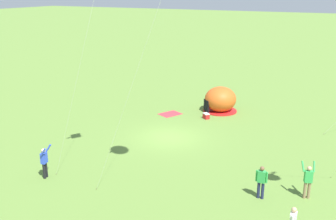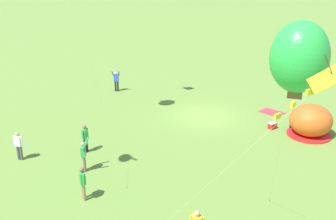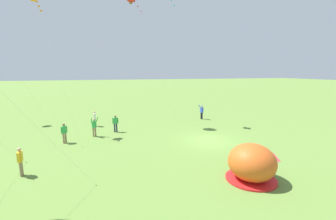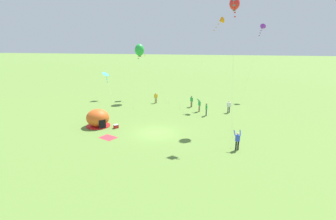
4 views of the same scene
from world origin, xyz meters
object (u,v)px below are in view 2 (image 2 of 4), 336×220
(kite_green, at_px, (299,58))
(person_strolling, at_px, (85,137))
(person_far_back, at_px, (83,182))
(person_near_tent, at_px, (19,144))
(person_flying_kite, at_px, (84,154))
(kite_yellow, at_px, (319,86))
(person_arms_raised, at_px, (116,80))
(cooler_box, at_px, (272,126))
(popup_tent, at_px, (310,121))

(kite_green, bearing_deg, person_strolling, -34.20)
(person_far_back, height_order, person_strolling, same)
(person_near_tent, bearing_deg, person_flying_kite, -179.52)
(person_far_back, relative_size, kite_yellow, 0.19)
(kite_green, bearing_deg, kite_yellow, 99.27)
(person_strolling, bearing_deg, kite_green, 145.80)
(person_flying_kite, distance_m, person_strolling, 2.28)
(person_strolling, bearing_deg, kite_yellow, 138.78)
(person_flying_kite, relative_size, person_near_tent, 1.10)
(person_far_back, xyz_separation_m, kite_green, (-8.94, 3.27, 7.40))
(person_far_back, xyz_separation_m, kite_yellow, (-9.37, 5.87, 7.45))
(person_near_tent, xyz_separation_m, person_arms_raised, (0.13, -13.06, 0.03))
(person_arms_raised, bearing_deg, kite_green, 127.87)
(cooler_box, bearing_deg, person_flying_kite, 44.50)
(person_near_tent, bearing_deg, person_strolling, -146.35)
(person_flying_kite, relative_size, kite_yellow, 0.21)
(cooler_box, bearing_deg, person_arms_raised, -16.53)
(cooler_box, distance_m, person_arms_raised, 14.07)
(person_far_back, bearing_deg, cooler_box, -124.55)
(popup_tent, bearing_deg, kite_yellow, 87.16)
(person_far_back, distance_m, kite_green, 12.06)
(person_flying_kite, xyz_separation_m, person_arms_raised, (4.28, -13.02, -0.00))
(person_near_tent, bearing_deg, popup_tent, -150.81)
(cooler_box, height_order, person_near_tent, person_near_tent)
(person_strolling, bearing_deg, cooler_box, -145.64)
(person_near_tent, height_order, kite_green, kite_green)
(popup_tent, relative_size, kite_yellow, 0.31)
(person_far_back, bearing_deg, person_strolling, -61.70)
(cooler_box, bearing_deg, kite_yellow, 94.95)
(kite_yellow, bearing_deg, person_near_tent, -29.04)
(person_arms_raised, bearing_deg, popup_tent, 164.79)
(person_arms_raised, distance_m, kite_yellow, 27.06)
(cooler_box, xyz_separation_m, person_near_tent, (13.34, 9.06, 0.74))
(popup_tent, height_order, person_flying_kite, popup_tent)
(person_far_back, xyz_separation_m, person_strolling, (2.38, -4.42, 0.00))
(person_near_tent, distance_m, person_strolling, 3.71)
(person_flying_kite, bearing_deg, kite_yellow, 142.26)
(person_arms_raised, height_order, kite_yellow, kite_yellow)
(popup_tent, bearing_deg, person_far_back, 47.45)
(person_far_back, relative_size, person_arms_raised, 0.91)
(popup_tent, relative_size, person_arms_raised, 1.49)
(kite_green, xyz_separation_m, kite_yellow, (-0.42, 2.60, 0.05))
(person_flying_kite, bearing_deg, person_strolling, -62.25)
(person_flying_kite, relative_size, person_strolling, 1.10)
(person_near_tent, height_order, kite_yellow, kite_yellow)
(person_strolling, xyz_separation_m, kite_yellow, (-11.75, 10.29, 7.45))
(kite_yellow, bearing_deg, person_arms_raised, -54.91)
(person_flying_kite, relative_size, person_far_back, 1.10)
(kite_yellow, bearing_deg, person_strolling, -41.22)
(cooler_box, xyz_separation_m, person_flying_kite, (9.19, 9.03, 0.78))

